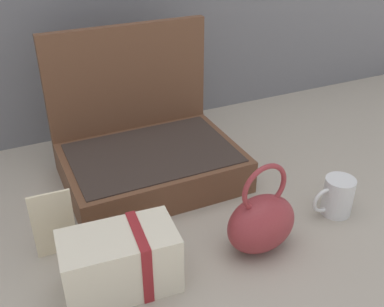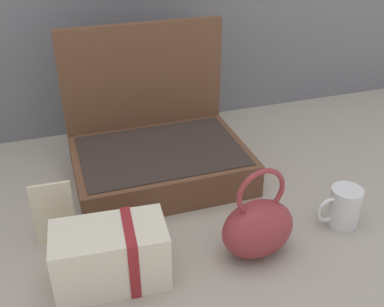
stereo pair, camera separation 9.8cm
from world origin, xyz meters
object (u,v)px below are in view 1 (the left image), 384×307
object	(u,v)px
open_suitcase	(147,149)
info_card_left	(53,224)
coffee_mug	(337,196)
cream_toiletry_bag	(122,261)
teal_pouch_handbag	(261,222)

from	to	relation	value
open_suitcase	info_card_left	bearing A→B (deg)	-143.87
info_card_left	open_suitcase	bearing A→B (deg)	38.67
coffee_mug	cream_toiletry_bag	bearing A→B (deg)	-178.99
cream_toiletry_bag	coffee_mug	size ratio (longest dim) A/B	2.09
cream_toiletry_bag	info_card_left	bearing A→B (deg)	123.45
open_suitcase	coffee_mug	size ratio (longest dim) A/B	4.09
cream_toiletry_bag	info_card_left	xyz separation A→B (m)	(-0.10, 0.15, 0.01)
teal_pouch_handbag	info_card_left	distance (m)	0.44
open_suitcase	info_card_left	xyz separation A→B (m)	(-0.29, -0.21, -0.00)
cream_toiletry_bag	coffee_mug	xyz separation A→B (m)	(0.54, 0.01, -0.02)
open_suitcase	coffee_mug	world-z (taller)	open_suitcase
info_card_left	coffee_mug	bearing A→B (deg)	-10.06
cream_toiletry_bag	coffee_mug	world-z (taller)	cream_toiletry_bag
teal_pouch_handbag	info_card_left	world-z (taller)	teal_pouch_handbag
teal_pouch_handbag	cream_toiletry_bag	bearing A→B (deg)	176.33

